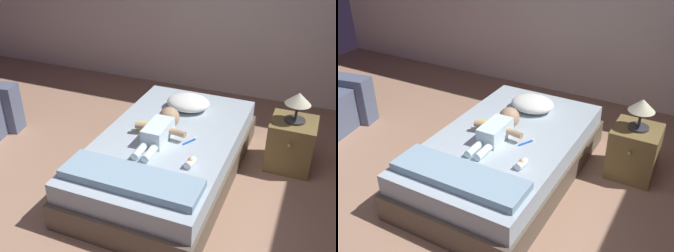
# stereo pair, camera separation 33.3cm
# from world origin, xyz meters

# --- Properties ---
(bed) EXTENTS (1.16, 1.99, 0.40)m
(bed) POSITION_xyz_m (-0.04, 1.00, 0.20)
(bed) COLOR brown
(bed) RESTS_ON ground_plane
(pillow) EXTENTS (0.42, 0.35, 0.13)m
(pillow) POSITION_xyz_m (-0.06, 1.56, 0.47)
(pillow) COLOR white
(pillow) RESTS_ON bed
(baby) EXTENTS (0.46, 0.70, 0.19)m
(baby) POSITION_xyz_m (-0.09, 0.99, 0.48)
(baby) COLOR white
(baby) RESTS_ON bed
(toothbrush) EXTENTS (0.08, 0.14, 0.02)m
(toothbrush) POSITION_xyz_m (0.17, 0.99, 0.41)
(toothbrush) COLOR blue
(toothbrush) RESTS_ON bed
(nightstand) EXTENTS (0.40, 0.43, 0.47)m
(nightstand) POSITION_xyz_m (0.94, 1.57, 0.23)
(nightstand) COLOR olive
(nightstand) RESTS_ON ground_plane
(lamp) EXTENTS (0.22, 0.22, 0.27)m
(lamp) POSITION_xyz_m (0.94, 1.57, 0.66)
(lamp) COLOR #333338
(lamp) RESTS_ON nightstand
(blanket) EXTENTS (1.04, 0.31, 0.06)m
(blanket) POSITION_xyz_m (-0.04, 0.31, 0.43)
(blanket) COLOR #87AAC3
(blanket) RESTS_ON bed
(toy_block) EXTENTS (0.11, 0.11, 0.08)m
(toy_block) POSITION_xyz_m (-0.28, 1.00, 0.44)
(toy_block) COLOR yellow
(toy_block) RESTS_ON bed
(baby_bottle) EXTENTS (0.07, 0.12, 0.08)m
(baby_bottle) POSITION_xyz_m (0.29, 0.66, 0.43)
(baby_bottle) COLOR white
(baby_bottle) RESTS_ON bed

